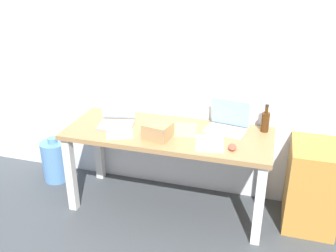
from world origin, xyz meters
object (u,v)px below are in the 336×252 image
object	(u,v)px
laptop_left	(117,120)
cardboard_box	(158,131)
laptop_right	(227,124)
beer_bottle	(265,121)
filing_cabinet	(312,186)
computer_mouse	(232,147)
desk	(168,143)
water_cooler_jug	(55,161)

from	to	relation	value
laptop_left	cardboard_box	distance (m)	0.45
laptop_left	laptop_right	xyz separation A→B (m)	(0.92, 0.15, 0.02)
beer_bottle	filing_cabinet	distance (m)	0.64
beer_bottle	computer_mouse	bearing A→B (deg)	-118.36
computer_mouse	laptop_right	bearing A→B (deg)	99.18
desk	filing_cabinet	distance (m)	1.22
computer_mouse	water_cooler_jug	bearing A→B (deg)	165.04
desk	laptop_right	bearing A→B (deg)	20.27
water_cooler_jug	beer_bottle	bearing A→B (deg)	3.20
desk	water_cooler_jug	bearing A→B (deg)	174.30
laptop_right	filing_cabinet	distance (m)	0.85
computer_mouse	filing_cabinet	bearing A→B (deg)	17.38
desk	cardboard_box	distance (m)	0.22
laptop_right	computer_mouse	bearing A→B (deg)	-75.07
water_cooler_jug	computer_mouse	bearing A→B (deg)	-9.21
desk	laptop_right	world-z (taller)	laptop_right
cardboard_box	water_cooler_jug	bearing A→B (deg)	167.64
laptop_right	water_cooler_jug	xyz separation A→B (m)	(-1.66, -0.05, -0.58)
desk	laptop_right	xyz separation A→B (m)	(0.46, 0.17, 0.16)
laptop_left	filing_cabinet	world-z (taller)	laptop_left
computer_mouse	filing_cabinet	world-z (taller)	computer_mouse
desk	water_cooler_jug	distance (m)	1.28
water_cooler_jug	filing_cabinet	bearing A→B (deg)	-0.28
computer_mouse	laptop_left	bearing A→B (deg)	163.86
laptop_left	computer_mouse	size ratio (longest dim) A/B	3.33
laptop_left	beer_bottle	xyz separation A→B (m)	(1.22, 0.21, 0.05)
laptop_left	cardboard_box	xyz separation A→B (m)	(0.42, -0.16, 0.02)
beer_bottle	water_cooler_jug	world-z (taller)	beer_bottle
desk	computer_mouse	size ratio (longest dim) A/B	16.99
laptop_right	filing_cabinet	bearing A→B (deg)	-4.83
cardboard_box	water_cooler_jug	world-z (taller)	cardboard_box
beer_bottle	cardboard_box	world-z (taller)	beer_bottle
desk	water_cooler_jug	size ratio (longest dim) A/B	3.73
beer_bottle	computer_mouse	distance (m)	0.45
cardboard_box	water_cooler_jug	distance (m)	1.32
cardboard_box	beer_bottle	bearing A→B (deg)	24.32
laptop_right	water_cooler_jug	world-z (taller)	laptop_right
laptop_left	computer_mouse	world-z (taller)	laptop_left
laptop_left	cardboard_box	world-z (taller)	laptop_left
laptop_right	filing_cabinet	world-z (taller)	laptop_right
filing_cabinet	cardboard_box	bearing A→B (deg)	-168.85
beer_bottle	cardboard_box	xyz separation A→B (m)	(-0.80, -0.36, -0.03)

